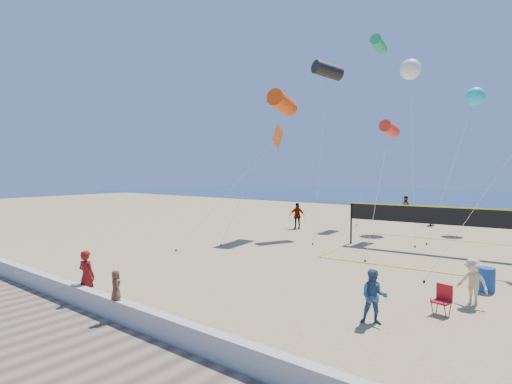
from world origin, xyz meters
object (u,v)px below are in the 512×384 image
Objects in this scene: woman at (87,276)px; camp_chair at (443,298)px; volleyball_net at (433,221)px; trash_barrel at (486,280)px.

woman reaches higher than camp_chair.
woman is at bearing -135.94° from camp_chair.
volleyball_net is (6.73, 15.25, 0.81)m from woman.
volleyball_net reaches higher than woman.
camp_chair is 0.10× the size of volleyball_net.
camp_chair is 1.16× the size of trash_barrel.
camp_chair is 3.41m from trash_barrel.
camp_chair reaches higher than trash_barrel.
volleyball_net is (-2.60, 9.41, 1.16)m from camp_chair.
volleyball_net is (-3.27, 6.06, 1.23)m from trash_barrel.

